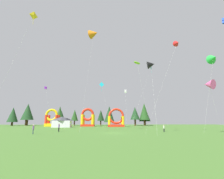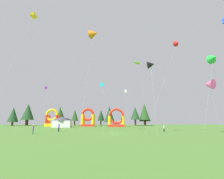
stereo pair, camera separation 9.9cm
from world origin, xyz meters
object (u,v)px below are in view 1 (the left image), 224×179
person_near_camera (164,128)px  kite_lime_parafoil (137,63)px  kite_purple_box (46,88)px  festival_tent (62,122)px  kite_black_delta (151,65)px  kite_green_delta (213,58)px  kite_pink_delta (209,84)px  kite_blue_box (224,21)px  person_far_side (59,127)px  kite_white_box (125,91)px  inflatable_orange_dome (88,119)px  inflatable_yellow_castle (116,120)px  person_left_edge (33,128)px  kite_teal_diamond (151,68)px  inflatable_red_slide (52,120)px  kite_yellow_diamond (33,17)px  kite_orange_delta (94,34)px  kite_cyan_diamond (102,85)px  kite_red_delta (177,43)px

person_near_camera → kite_lime_parafoil: bearing=-43.9°
kite_purple_box → festival_tent: 13.53m
kite_black_delta → kite_green_delta: bearing=-12.9°
kite_pink_delta → kite_blue_box: bearing=-23.0°
kite_black_delta → person_far_side: kite_black_delta is taller
kite_lime_parafoil → kite_white_box: size_ratio=1.53×
kite_black_delta → inflatable_orange_dome: (-16.75, 34.97, -11.46)m
kite_black_delta → person_near_camera: kite_black_delta is taller
kite_pink_delta → inflatable_yellow_castle: 37.21m
kite_black_delta → festival_tent: (-24.98, 26.97, -12.43)m
person_left_edge → kite_pink_delta: bearing=-107.9°
person_left_edge → kite_lime_parafoil: bearing=-72.0°
kite_lime_parafoil → kite_teal_diamond: size_ratio=1.20×
kite_black_delta → person_near_camera: (3.21, 3.23, -13.36)m
kite_white_box → person_left_edge: bearing=-127.8°
kite_purple_box → kite_teal_diamond: 33.77m
kite_black_delta → kite_blue_box: bearing=-13.7°
festival_tent → person_left_edge: bearing=-86.4°
kite_black_delta → inflatable_red_slide: size_ratio=2.20×
kite_yellow_diamond → inflatable_red_slide: size_ratio=3.03×
kite_teal_diamond → person_left_edge: kite_teal_diamond is taller
kite_lime_parafoil → kite_orange_delta: bearing=-139.7°
inflatable_orange_dome → person_left_edge: bearing=-100.0°
kite_purple_box → kite_yellow_diamond: size_ratio=0.63×
person_left_edge → person_far_side: (3.02, 6.43, 0.04)m
kite_purple_box → kite_white_box: (26.52, 5.18, -0.06)m
person_near_camera → inflatable_yellow_castle: 28.74m
kite_teal_diamond → inflatable_yellow_castle: kite_teal_diamond is taller
kite_blue_box → kite_teal_diamond: 18.10m
inflatable_red_slide → kite_white_box: bearing=-18.2°
kite_yellow_diamond → kite_blue_box: bearing=5.9°
kite_green_delta → kite_white_box: 31.61m
kite_purple_box → inflatable_orange_dome: size_ratio=1.82×
kite_lime_parafoil → kite_white_box: bearing=102.6°
kite_purple_box → person_far_side: bearing=-59.4°
kite_lime_parafoil → kite_teal_diamond: (2.57, -6.30, -3.44)m
kite_cyan_diamond → inflatable_yellow_castle: size_ratio=2.16×
person_far_side → kite_orange_delta: bearing=-70.5°
kite_red_delta → kite_yellow_diamond: bearing=-168.4°
kite_lime_parafoil → kite_orange_delta: size_ratio=0.83×
kite_teal_diamond → person_far_side: size_ratio=9.32×
kite_purple_box → person_near_camera: kite_purple_box is taller
kite_orange_delta → kite_white_box: size_ratio=1.85×
kite_lime_parafoil → festival_tent: (-24.84, 12.32, -17.86)m
kite_purple_box → kite_orange_delta: size_ratio=0.54×
kite_red_delta → kite_white_box: 28.64m
kite_purple_box → kite_cyan_diamond: 18.19m
kite_purple_box → person_far_side: (8.88, -15.05, -11.67)m
kite_orange_delta → kite_green_delta: bearing=-15.4°
kite_pink_delta → person_far_side: 33.01m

